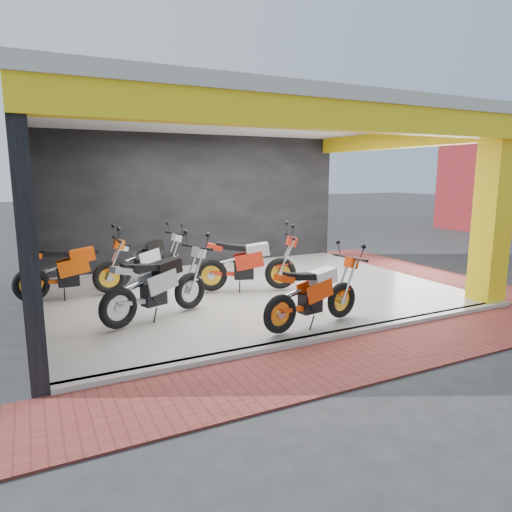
# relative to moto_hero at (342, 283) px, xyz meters

# --- Properties ---
(ground) EXTENTS (80.00, 80.00, 0.00)m
(ground) POSITION_rel_moto_hero_xyz_m (-0.50, 0.50, -0.72)
(ground) COLOR #2D2D30
(ground) RESTS_ON ground
(showroom_floor) EXTENTS (8.00, 6.00, 0.10)m
(showroom_floor) POSITION_rel_moto_hero_xyz_m (-0.50, 2.50, -0.67)
(showroom_floor) COLOR silver
(showroom_floor) RESTS_ON ground
(showroom_ceiling) EXTENTS (8.40, 6.40, 0.20)m
(showroom_ceiling) POSITION_rel_moto_hero_xyz_m (-0.50, 2.50, 2.88)
(showroom_ceiling) COLOR beige
(showroom_ceiling) RESTS_ON corner_column
(back_wall) EXTENTS (8.20, 0.20, 3.50)m
(back_wall) POSITION_rel_moto_hero_xyz_m (-0.50, 5.60, 1.03)
(back_wall) COLOR black
(back_wall) RESTS_ON ground
(left_wall) EXTENTS (0.20, 6.20, 3.50)m
(left_wall) POSITION_rel_moto_hero_xyz_m (-4.60, 2.50, 1.03)
(left_wall) COLOR black
(left_wall) RESTS_ON ground
(corner_column) EXTENTS (0.50, 0.50, 3.50)m
(corner_column) POSITION_rel_moto_hero_xyz_m (3.25, -0.25, 1.03)
(corner_column) COLOR yellow
(corner_column) RESTS_ON ground
(header_beam_front) EXTENTS (8.40, 0.30, 0.40)m
(header_beam_front) POSITION_rel_moto_hero_xyz_m (-0.50, -0.50, 2.58)
(header_beam_front) COLOR yellow
(header_beam_front) RESTS_ON corner_column
(header_beam_right) EXTENTS (0.30, 6.40, 0.40)m
(header_beam_right) POSITION_rel_moto_hero_xyz_m (3.50, 2.50, 2.58)
(header_beam_right) COLOR yellow
(header_beam_right) RESTS_ON corner_column
(floor_kerb) EXTENTS (8.00, 0.20, 0.10)m
(floor_kerb) POSITION_rel_moto_hero_xyz_m (-0.50, -0.52, -0.67)
(floor_kerb) COLOR silver
(floor_kerb) RESTS_ON ground
(paver_front) EXTENTS (9.00, 1.40, 0.03)m
(paver_front) POSITION_rel_moto_hero_xyz_m (-0.50, -1.30, -0.70)
(paver_front) COLOR brown
(paver_front) RESTS_ON ground
(paver_right) EXTENTS (1.40, 7.00, 0.03)m
(paver_right) POSITION_rel_moto_hero_xyz_m (4.30, 2.50, -0.70)
(paver_right) COLOR brown
(paver_right) RESTS_ON ground
(moto_hero) EXTENTS (2.12, 1.06, 1.24)m
(moto_hero) POSITION_rel_moto_hero_xyz_m (0.00, 0.00, 0.00)
(moto_hero) COLOR #F3400A
(moto_hero) RESTS_ON showroom_floor
(moto_row_a) EXTENTS (2.37, 1.50, 1.36)m
(moto_row_a) POSITION_rel_moto_hero_xyz_m (0.04, 2.13, 0.06)
(moto_row_a) COLOR red
(moto_row_a) RESTS_ON showroom_floor
(moto_row_b) EXTENTS (2.34, 1.55, 1.34)m
(moto_row_b) POSITION_rel_moto_hero_xyz_m (-2.10, 1.62, 0.05)
(moto_row_b) COLOR #A3A6AB
(moto_row_b) RESTS_ON showroom_floor
(moto_row_c) EXTENTS (2.19, 0.82, 1.33)m
(moto_row_c) POSITION_rel_moto_hero_xyz_m (-3.21, 3.35, 0.05)
(moto_row_c) COLOR #E75209
(moto_row_c) RESTS_ON showroom_floor
(moto_row_d) EXTENTS (2.16, 1.38, 1.24)m
(moto_row_d) POSITION_rel_moto_hero_xyz_m (-1.71, 4.23, -0.00)
(moto_row_d) COLOR #A0A2A7
(moto_row_d) RESTS_ON showroom_floor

